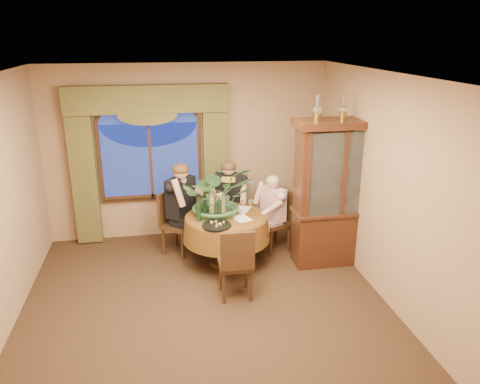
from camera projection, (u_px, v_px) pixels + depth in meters
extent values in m
plane|color=black|center=(208.00, 313.00, 5.67)|extent=(5.00, 5.00, 0.00)
plane|color=#9B775A|center=(188.00, 152.00, 7.54)|extent=(4.50, 0.00, 4.50)
plane|color=#9B775A|center=(392.00, 194.00, 5.60)|extent=(0.00, 5.00, 5.00)
plane|color=white|center=(201.00, 77.00, 4.76)|extent=(5.00, 5.00, 0.00)
cube|color=#4C4A24|center=(84.00, 172.00, 7.23)|extent=(0.38, 0.14, 2.32)
cube|color=#4C4A24|center=(216.00, 166.00, 7.58)|extent=(0.38, 0.14, 2.32)
cylinder|color=maroon|center=(226.00, 240.00, 6.78)|extent=(1.43, 1.43, 0.75)
cube|color=#33170D|center=(337.00, 194.00, 6.65)|extent=(1.31, 0.52, 2.12)
cube|color=black|center=(274.00, 221.00, 7.19)|extent=(0.55, 0.55, 0.96)
cube|color=black|center=(225.00, 211.00, 7.59)|extent=(0.47, 0.47, 0.96)
cube|color=black|center=(178.00, 224.00, 7.10)|extent=(0.59, 0.59, 0.96)
cube|color=black|center=(235.00, 262.00, 5.92)|extent=(0.43, 0.43, 0.96)
imported|color=#355D34|center=(218.00, 171.00, 6.55)|extent=(1.02, 1.13, 0.89)
imported|color=#515830|center=(228.00, 215.00, 6.61)|extent=(0.17, 0.17, 0.05)
cylinder|color=black|center=(217.00, 226.00, 6.30)|extent=(0.40, 0.40, 0.02)
cylinder|color=tan|center=(212.00, 205.00, 6.63)|extent=(0.07, 0.07, 0.33)
cylinder|color=black|center=(205.00, 203.00, 6.70)|extent=(0.07, 0.07, 0.33)
cylinder|color=black|center=(219.00, 208.00, 6.51)|extent=(0.07, 0.07, 0.33)
cylinder|color=black|center=(199.00, 210.00, 6.44)|extent=(0.07, 0.07, 0.33)
cube|color=white|center=(241.00, 218.00, 6.58)|extent=(0.29, 0.35, 0.00)
cube|color=white|center=(242.00, 209.00, 6.91)|extent=(0.33, 0.37, 0.00)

